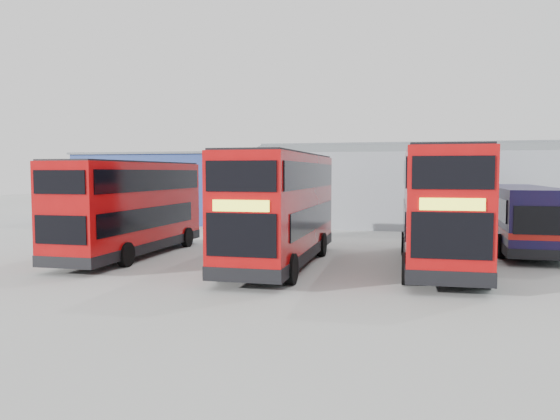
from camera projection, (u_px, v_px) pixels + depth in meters
The scene contains 8 objects.
ground_plane at pixel (302, 267), 21.35m from camera, with size 120.00×120.00×0.00m, color #979792.
office_block at pixel (171, 187), 41.94m from camera, with size 12.30×8.32×5.12m.
maintenance_shed at pixel (469, 188), 38.62m from camera, with size 30.50×12.00×5.89m.
double_decker_left at pixel (131, 209), 23.96m from camera, with size 2.56×9.93×4.19m.
double_decker_centre at pixel (281, 210), 21.72m from camera, with size 2.75×10.60×4.47m.
double_decker_right at pixel (439, 209), 21.27m from camera, with size 2.99×10.97×4.61m.
single_decker_blue at pixel (520, 218), 26.25m from camera, with size 2.92×11.22×3.02m.
panel_van at pixel (93, 208), 38.30m from camera, with size 3.11×5.28×2.17m.
Camera 1 is at (4.21, -20.73, 3.73)m, focal length 35.00 mm.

